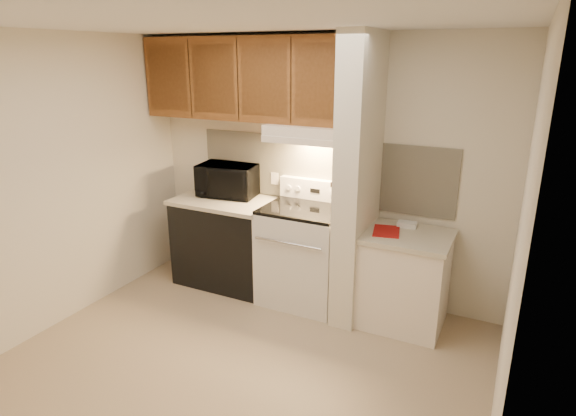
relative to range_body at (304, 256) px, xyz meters
The scene contains 50 objects.
floor 1.24m from the range_body, 90.00° to the right, with size 3.60×3.60×0.00m, color tan.
ceiling 2.34m from the range_body, 90.00° to the right, with size 3.60×3.60×0.00m, color white.
wall_back 0.86m from the range_body, 90.00° to the left, with size 3.60×0.02×2.50m, color beige.
wall_left 2.28m from the range_body, 147.31° to the right, with size 0.02×3.00×2.50m, color beige.
wall_right 2.28m from the range_body, 32.69° to the right, with size 0.02×3.00×2.50m, color beige.
backsplash 0.84m from the range_body, 90.00° to the left, with size 2.60×0.02×0.63m, color beige.
range_body is the anchor object (origin of this frame).
oven_window 0.32m from the range_body, 90.00° to the right, with size 0.50×0.01×0.30m, color black.
oven_handle 0.44m from the range_body, 90.00° to the right, with size 0.02×0.02×0.65m, color silver.
cooktop 0.48m from the range_body, ahead, with size 0.74×0.64×0.03m, color black.
range_backguard 0.66m from the range_body, 90.00° to the left, with size 0.76×0.08×0.20m, color silver.
range_display 0.64m from the range_body, 90.00° to the left, with size 0.10×0.01×0.04m, color black.
range_knob_left_outer 0.70m from the range_body, 139.40° to the left, with size 0.05×0.05×0.02m, color silver.
range_knob_left_inner 0.66m from the range_body, 126.87° to the left, with size 0.05×0.05×0.02m, color silver.
range_knob_right_inner 0.66m from the range_body, 53.13° to the left, with size 0.05×0.05×0.02m, color silver.
range_knob_right_outer 0.70m from the range_body, 40.60° to the left, with size 0.05×0.05×0.02m, color silver.
dishwasher_front 0.88m from the range_body, behind, with size 1.00×0.63×0.87m, color black.
left_countertop 0.98m from the range_body, behind, with size 1.04×0.67×0.04m, color beige.
spoon_rest 1.13m from the range_body, behind, with size 0.21×0.07×0.01m, color black.
teal_jar 0.97m from the range_body, behind, with size 0.09×0.09×0.10m, color #2C6964.
outlet 0.86m from the range_body, 146.31° to the left, with size 0.08×0.01×0.12m, color white.
microwave 1.12m from the range_body, behind, with size 0.59×0.40×0.33m, color black.
partition_pillar 0.94m from the range_body, ahead, with size 0.22×0.70×2.50m, color silver.
pillar_trim 0.93m from the range_body, ahead, with size 0.01×0.70×0.04m, color brown.
knife_strip 0.95m from the range_body, ahead, with size 0.02×0.42×0.04m, color black.
knife_blade_a 0.87m from the range_body, 28.84° to the right, with size 0.01×0.04×0.16m, color silver.
knife_handle_a 1.01m from the range_body, 30.36° to the right, with size 0.02×0.02×0.10m, color black.
knife_blade_b 0.85m from the range_body, 20.87° to the right, with size 0.01×0.04×0.18m, color silver.
knife_handle_b 0.99m from the range_body, 19.20° to the right, with size 0.02×0.02×0.10m, color black.
knife_blade_c 0.83m from the range_body, ahead, with size 0.01×0.04×0.20m, color silver.
knife_handle_c 0.99m from the range_body, ahead, with size 0.02×0.02×0.10m, color black.
knife_blade_d 0.85m from the range_body, ahead, with size 0.01×0.04×0.16m, color silver.
knife_handle_d 0.98m from the range_body, ahead, with size 0.02×0.02×0.10m, color black.
knife_blade_e 0.85m from the range_body, 16.32° to the left, with size 0.01×0.04×0.18m, color silver.
knife_handle_e 0.99m from the range_body, 17.63° to the left, with size 0.02×0.02×0.10m, color black.
oven_mitt 0.86m from the range_body, 23.58° to the left, with size 0.03×0.10×0.24m, color gray.
right_cab_base 0.97m from the range_body, ahead, with size 0.70×0.60×0.81m, color white.
right_countertop 1.04m from the range_body, ahead, with size 0.74×0.64×0.04m, color beige.
red_folder 0.88m from the range_body, ahead, with size 0.22×0.30×0.01m, color #A21210.
white_box 1.02m from the range_body, 10.77° to the left, with size 0.17×0.11×0.04m, color white.
range_hood 1.17m from the range_body, 90.00° to the left, with size 0.78×0.44×0.15m, color white.
hood_lip 1.12m from the range_body, 90.00° to the right, with size 0.78×0.04×0.06m, color white.
upper_cabinets 1.77m from the range_body, 166.16° to the left, with size 2.18×0.33×0.77m, color brown.
cab_door_a 2.22m from the range_body, behind, with size 0.46×0.01×0.63m, color brown.
cab_gap_a 2.04m from the range_body, behind, with size 0.01×0.01×0.73m, color black.
cab_door_b 1.89m from the range_body, behind, with size 0.46×0.01×0.63m, color brown.
cab_gap_b 1.77m from the range_body, behind, with size 0.01×0.01×0.73m, color black.
cab_door_c 1.68m from the range_body, behind, with size 0.46×0.01×0.63m, color brown.
cab_gap_c 1.63m from the range_body, behind, with size 0.01×0.01×0.73m, color black.
cab_door_d 1.63m from the range_body, ahead, with size 0.46×0.01×0.63m, color brown.
Camera 1 is at (1.75, -2.73, 2.31)m, focal length 30.00 mm.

